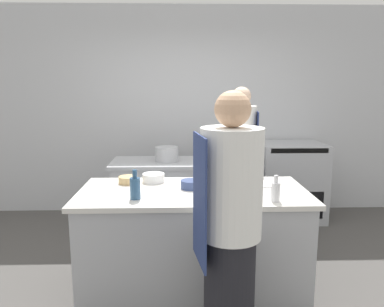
# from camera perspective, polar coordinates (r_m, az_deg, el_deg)

# --- Properties ---
(ground_plane) EXTENTS (16.00, 16.00, 0.00)m
(ground_plane) POSITION_cam_1_polar(r_m,az_deg,el_deg) (3.51, 0.18, -19.61)
(ground_plane) COLOR #4C4947
(wall_back) EXTENTS (8.00, 0.06, 2.80)m
(wall_back) POSITION_cam_1_polar(r_m,az_deg,el_deg) (5.18, -0.59, 6.47)
(wall_back) COLOR silver
(wall_back) RESTS_ON ground_plane
(prep_counter) EXTENTS (1.92, 0.90, 0.88)m
(prep_counter) POSITION_cam_1_polar(r_m,az_deg,el_deg) (3.31, 0.19, -12.95)
(prep_counter) COLOR #A8AAAF
(prep_counter) RESTS_ON ground_plane
(pass_counter) EXTENTS (1.72, 0.64, 0.88)m
(pass_counter) POSITION_cam_1_polar(r_m,az_deg,el_deg) (4.47, -0.98, -6.69)
(pass_counter) COLOR #A8AAAF
(pass_counter) RESTS_ON ground_plane
(oven_range) EXTENTS (0.83, 0.70, 1.01)m
(oven_range) POSITION_cam_1_polar(r_m,az_deg,el_deg) (5.13, 14.69, -4.05)
(oven_range) COLOR #A8AAAF
(oven_range) RESTS_ON ground_plane
(chef_at_prep_near) EXTENTS (0.43, 0.42, 1.73)m
(chef_at_prep_near) POSITION_cam_1_polar(r_m,az_deg,el_deg) (2.46, 5.79, -11.06)
(chef_at_prep_near) COLOR black
(chef_at_prep_near) RESTS_ON ground_plane
(chef_at_stove) EXTENTS (0.35, 0.33, 1.74)m
(chef_at_stove) POSITION_cam_1_polar(r_m,az_deg,el_deg) (3.97, 7.35, -2.42)
(chef_at_stove) COLOR black
(chef_at_stove) RESTS_ON ground_plane
(bottle_olive_oil) EXTENTS (0.07, 0.07, 0.21)m
(bottle_olive_oil) POSITION_cam_1_polar(r_m,az_deg,el_deg) (3.06, 5.82, -4.60)
(bottle_olive_oil) COLOR #5B2319
(bottle_olive_oil) RESTS_ON prep_counter
(bottle_vinegar) EXTENTS (0.08, 0.08, 0.23)m
(bottle_vinegar) POSITION_cam_1_polar(r_m,az_deg,el_deg) (2.94, -8.66, -5.14)
(bottle_vinegar) COLOR #2D5175
(bottle_vinegar) RESTS_ON prep_counter
(bottle_wine) EXTENTS (0.07, 0.07, 0.20)m
(bottle_wine) POSITION_cam_1_polar(r_m,az_deg,el_deg) (2.92, 12.61, -5.60)
(bottle_wine) COLOR silver
(bottle_wine) RESTS_ON prep_counter
(bowl_mixing_large) EXTENTS (0.17, 0.17, 0.06)m
(bowl_mixing_large) POSITION_cam_1_polar(r_m,az_deg,el_deg) (3.42, -9.71, -3.98)
(bowl_mixing_large) COLOR tan
(bowl_mixing_large) RESTS_ON prep_counter
(bowl_prep_small) EXTENTS (0.17, 0.17, 0.07)m
(bowl_prep_small) POSITION_cam_1_polar(r_m,az_deg,el_deg) (3.20, -0.18, -4.73)
(bowl_prep_small) COLOR navy
(bowl_prep_small) RESTS_ON prep_counter
(bowl_ceramic_blue) EXTENTS (0.20, 0.20, 0.08)m
(bowl_ceramic_blue) POSITION_cam_1_polar(r_m,az_deg,el_deg) (3.43, -5.88, -3.70)
(bowl_ceramic_blue) COLOR white
(bowl_ceramic_blue) RESTS_ON prep_counter
(cup) EXTENTS (0.09, 0.09, 0.08)m
(cup) POSITION_cam_1_polar(r_m,az_deg,el_deg) (3.35, 2.32, -4.02)
(cup) COLOR #B2382D
(cup) RESTS_ON prep_counter
(cutting_board) EXTENTS (0.34, 0.25, 0.01)m
(cutting_board) POSITION_cam_1_polar(r_m,az_deg,el_deg) (3.38, 8.75, -4.59)
(cutting_board) COLOR white
(cutting_board) RESTS_ON prep_counter
(stockpot) EXTENTS (0.26, 0.26, 0.17)m
(stockpot) POSITION_cam_1_polar(r_m,az_deg,el_deg) (4.33, -3.88, -0.11)
(stockpot) COLOR #A8AAAF
(stockpot) RESTS_ON pass_counter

